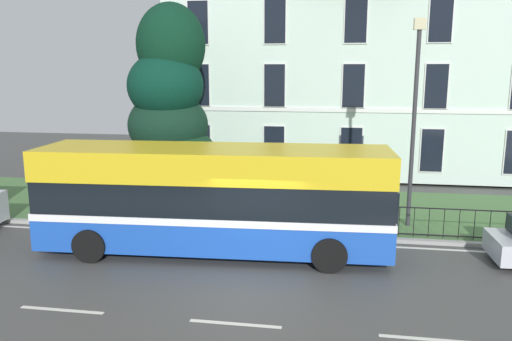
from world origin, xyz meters
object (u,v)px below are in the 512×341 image
evergreen_tree (171,116)px  single_decker_bus (215,198)px  street_lamp_post (415,111)px  georgian_townhouse (352,56)px

evergreen_tree → single_decker_bus: evergreen_tree is taller
evergreen_tree → single_decker_bus: 7.10m
evergreen_tree → street_lamp_post: size_ratio=1.20×
georgian_townhouse → evergreen_tree: (-7.43, -8.78, -2.55)m
georgian_townhouse → evergreen_tree: size_ratio=2.26×
georgian_townhouse → street_lamp_post: (1.80, -11.65, -2.00)m
single_decker_bus → georgian_townhouse: bearing=71.5°
georgian_townhouse → single_decker_bus: georgian_townhouse is taller
street_lamp_post → evergreen_tree: bearing=162.8°
georgian_townhouse → street_lamp_post: georgian_townhouse is taller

